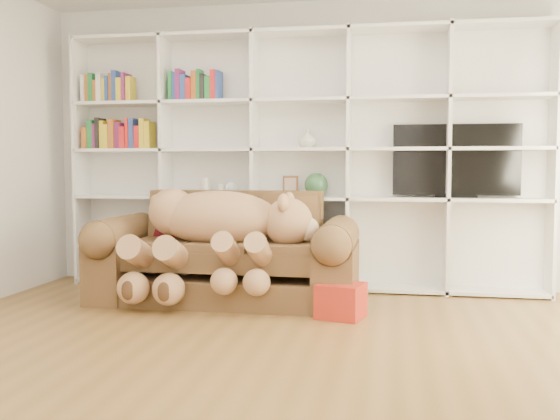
% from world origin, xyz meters
% --- Properties ---
extents(floor, '(5.00, 5.00, 0.00)m').
position_xyz_m(floor, '(0.00, 0.00, 0.00)').
color(floor, brown).
rests_on(floor, ground).
extents(wall_back, '(5.00, 0.02, 2.70)m').
position_xyz_m(wall_back, '(0.00, 2.50, 1.35)').
color(wall_back, white).
rests_on(wall_back, floor).
extents(bookshelf, '(4.43, 0.35, 2.40)m').
position_xyz_m(bookshelf, '(-0.24, 2.36, 1.31)').
color(bookshelf, white).
rests_on(bookshelf, floor).
extents(sofa, '(2.20, 0.95, 0.93)m').
position_xyz_m(sofa, '(-0.55, 1.68, 0.35)').
color(sofa, brown).
rests_on(sofa, floor).
extents(teddy_bear, '(1.54, 0.87, 0.89)m').
position_xyz_m(teddy_bear, '(-0.59, 1.49, 0.63)').
color(teddy_bear, tan).
rests_on(teddy_bear, sofa).
extents(throw_pillow, '(0.40, 0.29, 0.37)m').
position_xyz_m(throw_pillow, '(-1.07, 1.83, 0.65)').
color(throw_pillow, '#611210').
rests_on(throw_pillow, sofa).
extents(gift_box, '(0.39, 0.38, 0.26)m').
position_xyz_m(gift_box, '(0.46, 1.22, 0.13)').
color(gift_box, red).
rests_on(gift_box, floor).
extents(tv, '(1.11, 0.18, 0.66)m').
position_xyz_m(tv, '(1.39, 2.35, 1.19)').
color(tv, black).
rests_on(tv, bookshelf).
extents(picture_frame, '(0.15, 0.06, 0.18)m').
position_xyz_m(picture_frame, '(-0.10, 2.30, 0.96)').
color(picture_frame, '#54321D').
rests_on(picture_frame, bookshelf).
extents(green_vase, '(0.22, 0.22, 0.22)m').
position_xyz_m(green_vase, '(0.14, 2.30, 0.97)').
color(green_vase, '#315F39').
rests_on(green_vase, bookshelf).
extents(figurine_tall, '(0.10, 0.10, 0.17)m').
position_xyz_m(figurine_tall, '(-0.93, 2.30, 0.95)').
color(figurine_tall, silver).
rests_on(figurine_tall, bookshelf).
extents(figurine_short, '(0.08, 0.08, 0.11)m').
position_xyz_m(figurine_short, '(-0.78, 2.30, 0.92)').
color(figurine_short, silver).
rests_on(figurine_short, bookshelf).
extents(snow_globe, '(0.13, 0.13, 0.13)m').
position_xyz_m(snow_globe, '(-0.67, 2.30, 0.93)').
color(snow_globe, white).
rests_on(snow_globe, bookshelf).
extents(shelf_vase, '(0.19, 0.19, 0.17)m').
position_xyz_m(shelf_vase, '(0.05, 2.30, 1.40)').
color(shelf_vase, beige).
rests_on(shelf_vase, bookshelf).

